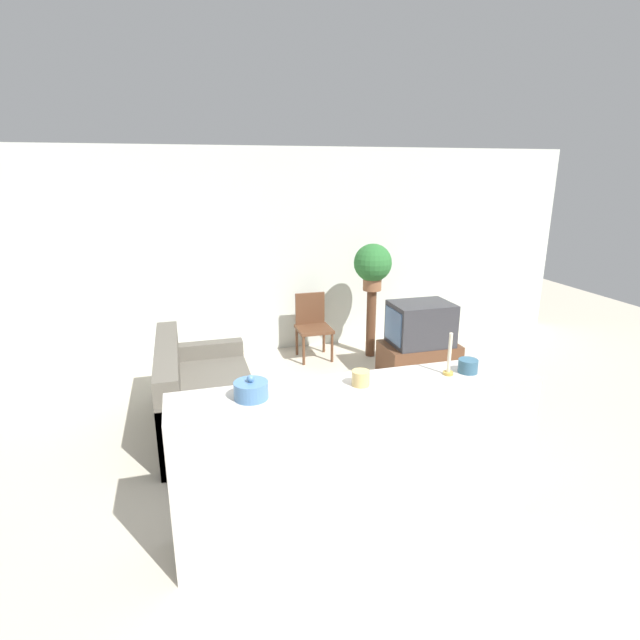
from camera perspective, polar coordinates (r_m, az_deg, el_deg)
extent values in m
plane|color=beige|center=(4.07, 2.39, -19.48)|extent=(14.00, 14.00, 0.00)
cube|color=silver|center=(6.71, -6.74, 7.59)|extent=(9.00, 0.06, 2.70)
cube|color=#605B51|center=(4.99, -12.64, -9.58)|extent=(0.88, 1.64, 0.46)
cube|color=#605B51|center=(4.81, -17.00, -5.27)|extent=(0.20, 1.64, 0.41)
cube|color=#605B51|center=(4.30, -12.05, -12.87)|extent=(0.88, 0.16, 0.62)
cube|color=#605B51|center=(5.63, -13.20, -5.57)|extent=(0.88, 0.16, 0.62)
cube|color=brown|center=(6.13, 11.20, -4.55)|extent=(0.89, 0.56, 0.43)
cube|color=#333338|center=(5.98, 11.45, -0.41)|extent=(0.69, 0.53, 0.50)
cube|color=#4C6B93|center=(5.83, 8.38, -0.69)|extent=(0.02, 0.43, 0.39)
cube|color=brown|center=(6.54, -0.69, -1.05)|extent=(0.44, 0.44, 0.04)
cube|color=brown|center=(6.66, -1.15, 1.35)|extent=(0.40, 0.04, 0.42)
cylinder|color=brown|center=(6.39, -1.88, -3.52)|extent=(0.04, 0.04, 0.39)
cylinder|color=brown|center=(6.48, 1.38, -3.20)|extent=(0.04, 0.04, 0.39)
cylinder|color=brown|center=(6.74, -2.67, -2.44)|extent=(0.04, 0.04, 0.39)
cylinder|color=brown|center=(6.83, 0.44, -2.15)|extent=(0.04, 0.04, 0.39)
cylinder|color=brown|center=(6.67, 5.84, -0.37)|extent=(0.13, 0.13, 0.91)
cylinder|color=#8E5B3D|center=(6.53, 5.98, 4.07)|extent=(0.24, 0.24, 0.15)
sphere|color=#2D7033|center=(6.47, 6.06, 6.52)|extent=(0.49, 0.49, 0.49)
cube|color=beige|center=(3.50, 4.35, -15.54)|extent=(2.43, 0.44, 1.08)
cylinder|color=#4C7AAD|center=(3.06, -7.88, -7.95)|extent=(0.21, 0.21, 0.11)
sphere|color=#4C7AAD|center=(3.03, -7.94, -6.64)|extent=(0.05, 0.05, 0.05)
cylinder|color=tan|center=(3.22, 4.67, -6.63)|extent=(0.12, 0.12, 0.10)
cylinder|color=#B7933D|center=(3.50, 14.43, -5.90)|extent=(0.07, 0.07, 0.02)
cylinder|color=beige|center=(3.44, 14.60, -3.63)|extent=(0.02, 0.02, 0.28)
cylinder|color=#335B75|center=(3.56, 16.55, -5.05)|extent=(0.13, 0.13, 0.09)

